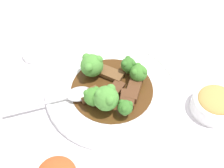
{
  "coord_description": "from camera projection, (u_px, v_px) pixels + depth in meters",
  "views": [
    {
      "loc": [
        0.19,
        -0.42,
        0.6
      ],
      "look_at": [
        0.0,
        0.0,
        0.03
      ],
      "focal_mm": 50.0,
      "sensor_mm": 36.0,
      "label": 1
    }
  ],
  "objects": [
    {
      "name": "ground_plane",
      "position": [
        112.0,
        93.0,
        0.75
      ],
      "size": [
        4.0,
        4.0,
        0.0
      ],
      "primitive_type": "plane",
      "color": "silver"
    },
    {
      "name": "main_plate",
      "position": [
        112.0,
        90.0,
        0.75
      ],
      "size": [
        0.32,
        0.32,
        0.02
      ],
      "color": "white",
      "rests_on": "ground_plane"
    },
    {
      "name": "beef_strip_0",
      "position": [
        113.0,
        92.0,
        0.73
      ],
      "size": [
        0.04,
        0.07,
        0.01
      ],
      "color": "#56331E",
      "rests_on": "main_plate"
    },
    {
      "name": "beef_strip_1",
      "position": [
        110.0,
        73.0,
        0.76
      ],
      "size": [
        0.07,
        0.03,
        0.01
      ],
      "color": "brown",
      "rests_on": "main_plate"
    },
    {
      "name": "beef_strip_2",
      "position": [
        134.0,
        88.0,
        0.73
      ],
      "size": [
        0.04,
        0.08,
        0.02
      ],
      "color": "#56331E",
      "rests_on": "main_plate"
    },
    {
      "name": "beef_strip_3",
      "position": [
        128.0,
        99.0,
        0.71
      ],
      "size": [
        0.05,
        0.05,
        0.01
      ],
      "color": "#56331E",
      "rests_on": "main_plate"
    },
    {
      "name": "beef_strip_4",
      "position": [
        90.0,
        94.0,
        0.72
      ],
      "size": [
        0.05,
        0.06,
        0.01
      ],
      "color": "brown",
      "rests_on": "main_plate"
    },
    {
      "name": "broccoli_floret_0",
      "position": [
        128.0,
        65.0,
        0.75
      ],
      "size": [
        0.04,
        0.04,
        0.04
      ],
      "color": "#7FA84C",
      "rests_on": "main_plate"
    },
    {
      "name": "broccoli_floret_1",
      "position": [
        125.0,
        107.0,
        0.67
      ],
      "size": [
        0.03,
        0.03,
        0.04
      ],
      "color": "#8EB756",
      "rests_on": "main_plate"
    },
    {
      "name": "broccoli_floret_2",
      "position": [
        106.0,
        98.0,
        0.67
      ],
      "size": [
        0.06,
        0.06,
        0.06
      ],
      "color": "#8EB756",
      "rests_on": "main_plate"
    },
    {
      "name": "broccoli_floret_3",
      "position": [
        139.0,
        73.0,
        0.74
      ],
      "size": [
        0.04,
        0.04,
        0.04
      ],
      "color": "#8EB756",
      "rests_on": "main_plate"
    },
    {
      "name": "broccoli_floret_4",
      "position": [
        92.0,
        65.0,
        0.74
      ],
      "size": [
        0.06,
        0.06,
        0.06
      ],
      "color": "#8EB756",
      "rests_on": "main_plate"
    },
    {
      "name": "broccoli_floret_5",
      "position": [
        93.0,
        96.0,
        0.69
      ],
      "size": [
        0.04,
        0.04,
        0.05
      ],
      "color": "#7FA84C",
      "rests_on": "main_plate"
    },
    {
      "name": "serving_spoon",
      "position": [
        72.0,
        96.0,
        0.72
      ],
      "size": [
        0.17,
        0.15,
        0.01
      ],
      "color": "silver",
      "rests_on": "main_plate"
    },
    {
      "name": "side_bowl_appetizer",
      "position": [
        215.0,
        103.0,
        0.71
      ],
      "size": [
        0.11,
        0.11,
        0.05
      ],
      "color": "white",
      "rests_on": "ground_plane"
    },
    {
      "name": "sauce_dish",
      "position": [
        34.0,
        54.0,
        0.83
      ],
      "size": [
        0.06,
        0.06,
        0.01
      ],
      "color": "white",
      "rests_on": "ground_plane"
    }
  ]
}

